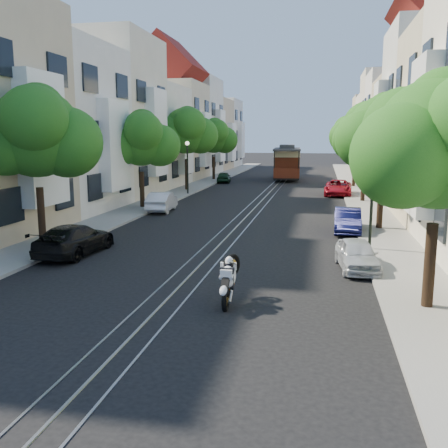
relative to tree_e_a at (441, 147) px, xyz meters
The scene contains 27 objects.
ground 32.17m from the tree_e_a, 103.17° to the left, with size 200.00×200.00×0.00m, color black.
sidewalk_east 31.33m from the tree_e_a, 90.02° to the left, with size 2.50×80.00×0.12m, color gray.
sidewalk_west 34.52m from the tree_e_a, 115.07° to the left, with size 2.50×80.00×0.12m, color gray.
rail_left 32.29m from the tree_e_a, 104.13° to the left, with size 0.06×80.00×0.02m, color gray.
rail_slot 32.16m from the tree_e_a, 103.17° to the left, with size 0.06×80.00×0.02m, color gray.
rail_right 32.04m from the tree_e_a, 102.21° to the left, with size 0.06×80.00×0.02m, color gray.
lane_line 32.16m from the tree_e_a, 103.17° to the left, with size 0.08×80.00×0.01m, color tan.
townhouses_east 31.29m from the tree_e_a, 81.53° to the left, with size 7.75×72.00×12.00m.
townhouses_west 36.38m from the tree_e_a, 121.73° to the left, with size 7.75×72.00×11.76m.
tree_e_a is the anchor object (origin of this frame).
tree_e_b 12.00m from the tree_e_a, 90.00° to the left, with size 4.93×4.08×6.68m.
tree_e_c 23.00m from the tree_e_a, 90.00° to the left, with size 4.84×3.99×6.52m.
tree_e_d 34.00m from the tree_e_a, 90.00° to the left, with size 5.01×4.16×6.85m.
tree_w_a 15.25m from the tree_e_a, 160.85° to the left, with size 4.93×4.08×6.68m.
tree_w_b 22.28m from the tree_e_a, 130.27° to the left, with size 4.72×3.87×6.27m.
tree_w_c 31.49m from the tree_e_a, 117.22° to the left, with size 5.13×4.28×7.09m.
tree_w_d 41.57m from the tree_e_a, 110.27° to the left, with size 4.84×3.99×6.52m.
lamp_east 7.26m from the tree_e_a, 97.79° to the left, with size 0.32×0.32×4.16m.
lamp_west 28.51m from the tree_e_a, 118.45° to the left, with size 0.32×0.32×4.16m.
sportbike_rider 6.57m from the tree_e_a, behind, with size 0.46×1.85×1.35m.
cable_car 41.79m from the tree_e_a, 99.33° to the left, with size 3.32×9.10×3.44m.
parked_car_e_near 5.79m from the tree_e_a, 112.61° to the left, with size 1.28×3.19×1.09m, color #B7BCC4.
parked_car_e_mid 11.88m from the tree_e_a, 98.48° to the left, with size 1.25×3.58×1.18m, color #0B0D38.
parked_car_e_far 27.27m from the tree_e_a, 93.53° to the left, with size 2.07×4.49×1.25m, color maroon.
parked_car_w_near 13.75m from the tree_e_a, 161.63° to the left, with size 1.73×4.25×1.23m, color black.
parked_car_w_mid 20.85m from the tree_e_a, 128.61° to the left, with size 1.30×3.74×1.23m, color silver.
parked_car_w_far 38.65m from the tree_e_a, 109.46° to the left, with size 1.31×3.26×1.11m, color black.
Camera 1 is at (4.29, -16.76, 4.65)m, focal length 40.00 mm.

